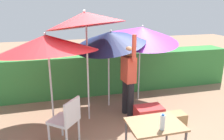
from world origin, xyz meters
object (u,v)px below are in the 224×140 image
chair_plastic (67,119)px  folding_table (155,129)px  umbrella_orange (110,38)px  cooler_box (149,116)px  umbrella_yellow (141,33)px  person_vendor (128,76)px  bottle_water (163,122)px  umbrella_navy (85,19)px  crate_cardboard (176,119)px  umbrella_rainbow (47,44)px

chair_plastic → folding_table: 1.57m
folding_table → umbrella_orange: bearing=92.1°
cooler_box → folding_table: folding_table is taller
umbrella_yellow → person_vendor: umbrella_yellow is taller
umbrella_orange → cooler_box: (0.55, -1.11, -1.50)m
bottle_water → folding_table: bearing=96.5°
person_vendor → umbrella_navy: bearing=176.5°
umbrella_navy → person_vendor: umbrella_navy is taller
bottle_water → person_vendor: bearing=85.3°
umbrella_orange → bottle_water: bearing=-87.5°
crate_cardboard → umbrella_rainbow: bearing=166.0°
umbrella_orange → umbrella_yellow: bearing=13.4°
umbrella_yellow → chair_plastic: (-2.01, -1.57, -1.24)m
umbrella_rainbow → umbrella_navy: size_ratio=0.82×
umbrella_navy → bottle_water: (0.74, -1.95, -1.29)m
umbrella_rainbow → person_vendor: size_ratio=1.09×
cooler_box → bottle_water: bottle_water is taller
crate_cardboard → bottle_water: bearing=-129.1°
person_vendor → cooler_box: 0.94m
umbrella_orange → umbrella_yellow: 0.89m
umbrella_rainbow → umbrella_yellow: (2.26, 0.88, 0.01)m
umbrella_yellow → umbrella_orange: bearing=-166.6°
umbrella_rainbow → crate_cardboard: size_ratio=5.35×
umbrella_navy → cooler_box: (1.19, -0.57, -1.96)m
chair_plastic → folding_table: size_ratio=1.11×
umbrella_yellow → crate_cardboard: umbrella_yellow is taller
umbrella_rainbow → umbrella_navy: umbrella_navy is taller
umbrella_yellow → chair_plastic: 2.84m
person_vendor → cooler_box: bearing=-60.4°
umbrella_rainbow → folding_table: umbrella_rainbow is taller
bottle_water → cooler_box: bearing=72.2°
person_vendor → crate_cardboard: 1.34m
crate_cardboard → folding_table: (-1.00, -1.03, 0.53)m
umbrella_yellow → umbrella_navy: 1.73m
person_vendor → folding_table: (-0.18, -1.72, -0.27)m
umbrella_yellow → crate_cardboard: size_ratio=5.43×
umbrella_navy → folding_table: bearing=-67.9°
umbrella_orange → crate_cardboard: bearing=-50.1°
person_vendor → bottle_water: (-0.16, -1.90, -0.06)m
person_vendor → cooler_box: person_vendor is taller
umbrella_rainbow → umbrella_navy: bearing=9.7°
umbrella_navy → folding_table: (0.72, -1.77, -1.50)m
umbrella_yellow → bottle_water: size_ratio=8.66×
crate_cardboard → chair_plastic: bearing=-178.2°
umbrella_yellow → cooler_box: (-0.31, -1.32, -1.55)m
cooler_box → crate_cardboard: size_ratio=1.48×
umbrella_yellow → umbrella_navy: bearing=-153.3°
chair_plastic → umbrella_navy: bearing=58.0°
umbrella_navy → cooler_box: size_ratio=4.38×
umbrella_yellow → crate_cardboard: (0.22, -1.50, -1.61)m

